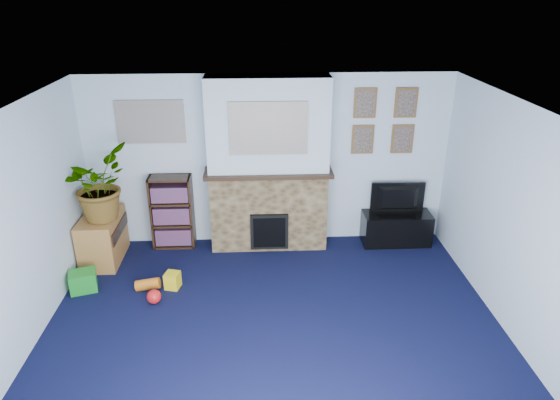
{
  "coord_description": "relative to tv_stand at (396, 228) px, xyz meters",
  "views": [
    {
      "loc": [
        -0.15,
        -4.29,
        3.45
      ],
      "look_at": [
        0.11,
        0.97,
        1.17
      ],
      "focal_mm": 32.0,
      "sensor_mm": 36.0,
      "label": 1
    }
  ],
  "objects": [
    {
      "name": "floor",
      "position": [
        -1.83,
        -2.03,
        -0.23
      ],
      "size": [
        5.0,
        4.5,
        0.01
      ],
      "primitive_type": "cube",
      "color": "black",
      "rests_on": "ground"
    },
    {
      "name": "ceiling",
      "position": [
        -1.83,
        -2.03,
        2.17
      ],
      "size": [
        5.0,
        4.5,
        0.01
      ],
      "primitive_type": "cube",
      "color": "white",
      "rests_on": "wall_back"
    },
    {
      "name": "wall_back",
      "position": [
        -1.83,
        0.22,
        0.97
      ],
      "size": [
        5.0,
        0.04,
        2.4
      ],
      "primitive_type": "cube",
      "color": "silver",
      "rests_on": "ground"
    },
    {
      "name": "wall_left",
      "position": [
        -4.33,
        -2.03,
        0.97
      ],
      "size": [
        0.04,
        4.5,
        2.4
      ],
      "primitive_type": "cube",
      "color": "silver",
      "rests_on": "ground"
    },
    {
      "name": "wall_right",
      "position": [
        0.67,
        -2.03,
        0.97
      ],
      "size": [
        0.04,
        4.5,
        2.4
      ],
      "primitive_type": "cube",
      "color": "silver",
      "rests_on": "ground"
    },
    {
      "name": "chimney_breast",
      "position": [
        -1.83,
        0.02,
        0.96
      ],
      "size": [
        1.72,
        0.5,
        2.4
      ],
      "color": "brown",
      "rests_on": "ground"
    },
    {
      "name": "collage_main",
      "position": [
        -1.83,
        -0.19,
        1.55
      ],
      "size": [
        1.0,
        0.03,
        0.68
      ],
      "primitive_type": "cube",
      "color": "gray",
      "rests_on": "chimney_breast"
    },
    {
      "name": "collage_left",
      "position": [
        -3.38,
        0.21,
        1.55
      ],
      "size": [
        0.9,
        0.03,
        0.58
      ],
      "primitive_type": "cube",
      "color": "gray",
      "rests_on": "wall_back"
    },
    {
      "name": "portrait_tl",
      "position": [
        -0.53,
        0.2,
        1.77
      ],
      "size": [
        0.3,
        0.03,
        0.4
      ],
      "primitive_type": "cube",
      "color": "brown",
      "rests_on": "wall_back"
    },
    {
      "name": "portrait_tr",
      "position": [
        0.02,
        0.2,
        1.77
      ],
      "size": [
        0.3,
        0.03,
        0.4
      ],
      "primitive_type": "cube",
      "color": "brown",
      "rests_on": "wall_back"
    },
    {
      "name": "portrait_bl",
      "position": [
        -0.53,
        0.2,
        1.27
      ],
      "size": [
        0.3,
        0.03,
        0.4
      ],
      "primitive_type": "cube",
      "color": "brown",
      "rests_on": "wall_back"
    },
    {
      "name": "portrait_br",
      "position": [
        0.02,
        0.2,
        1.27
      ],
      "size": [
        0.3,
        0.03,
        0.4
      ],
      "primitive_type": "cube",
      "color": "brown",
      "rests_on": "wall_back"
    },
    {
      "name": "tv_stand",
      "position": [
        0.0,
        0.0,
        0.0
      ],
      "size": [
        0.96,
        0.41,
        0.46
      ],
      "primitive_type": "cube",
      "color": "black",
      "rests_on": "ground"
    },
    {
      "name": "television",
      "position": [
        0.0,
        0.02,
        0.45
      ],
      "size": [
        0.76,
        0.12,
        0.44
      ],
      "primitive_type": "imported",
      "rotation": [
        0.0,
        0.0,
        3.12
      ],
      "color": "black",
      "rests_on": "tv_stand"
    },
    {
      "name": "bookshelf",
      "position": [
        -3.18,
        0.08,
        0.28
      ],
      "size": [
        0.58,
        0.28,
        1.05
      ],
      "color": "black",
      "rests_on": "ground"
    },
    {
      "name": "sideboard",
      "position": [
        -4.07,
        -0.28,
        0.12
      ],
      "size": [
        0.46,
        0.83,
        0.65
      ],
      "primitive_type": "cube",
      "color": "#A16C33",
      "rests_on": "ground"
    },
    {
      "name": "potted_plant",
      "position": [
        -4.02,
        -0.33,
        0.89
      ],
      "size": [
        0.76,
        0.87,
        0.94
      ],
      "primitive_type": "imported",
      "rotation": [
        0.0,
        0.0,
        1.54
      ],
      "color": "#26661E",
      "rests_on": "sideboard"
    },
    {
      "name": "mantel_clock",
      "position": [
        -1.85,
        -0.03,
        1.0
      ],
      "size": [
        0.1,
        0.06,
        0.14
      ],
      "primitive_type": "cube",
      "color": "gold",
      "rests_on": "chimney_breast"
    },
    {
      "name": "mantel_candle",
      "position": [
        -1.46,
        -0.03,
        1.01
      ],
      "size": [
        0.05,
        0.05,
        0.16
      ],
      "primitive_type": "cylinder",
      "color": "#B2BFC6",
      "rests_on": "chimney_breast"
    },
    {
      "name": "mantel_teddy",
      "position": [
        -2.31,
        -0.03,
        0.99
      ],
      "size": [
        0.13,
        0.13,
        0.13
      ],
      "primitive_type": "sphere",
      "color": "gray",
      "rests_on": "chimney_breast"
    },
    {
      "name": "mantel_can",
      "position": [
        -1.07,
        -0.03,
        0.99
      ],
      "size": [
        0.06,
        0.06,
        0.12
      ],
      "primitive_type": "cylinder",
      "color": "yellow",
      "rests_on": "chimney_breast"
    },
    {
      "name": "green_crate",
      "position": [
        -4.13,
        -1.03,
        -0.09
      ],
      "size": [
        0.37,
        0.33,
        0.25
      ],
      "primitive_type": "cube",
      "rotation": [
        0.0,
        0.0,
        0.29
      ],
      "color": "#198C26",
      "rests_on": "ground"
    },
    {
      "name": "toy_ball",
      "position": [
        -3.22,
        -1.35,
        -0.14
      ],
      "size": [
        0.17,
        0.17,
        0.17
      ],
      "primitive_type": "sphere",
      "color": "red",
      "rests_on": "ground"
    },
    {
      "name": "toy_block",
      "position": [
        -3.05,
        -1.03,
        -0.12
      ],
      "size": [
        0.2,
        0.2,
        0.21
      ],
      "primitive_type": "cube",
      "rotation": [
        0.0,
        0.0,
        -0.24
      ],
      "color": "yellow",
      "rests_on": "ground"
    },
    {
      "name": "toy_tube",
      "position": [
        -3.35,
        -1.06,
        -0.16
      ],
      "size": [
        0.31,
        0.14,
        0.18
      ],
      "primitive_type": "cylinder",
      "rotation": [
        0.0,
        1.43,
        0.0
      ],
      "color": "orange",
      "rests_on": "ground"
    }
  ]
}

